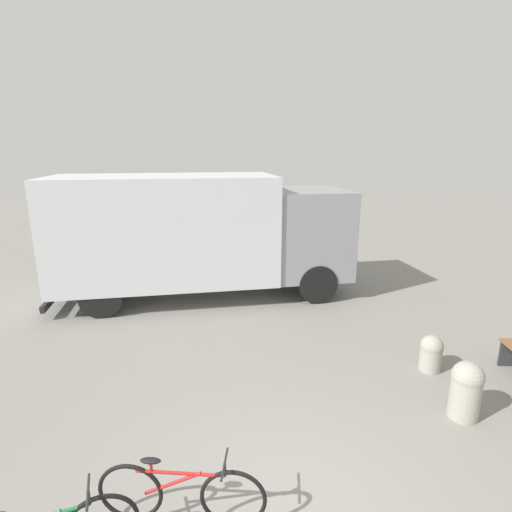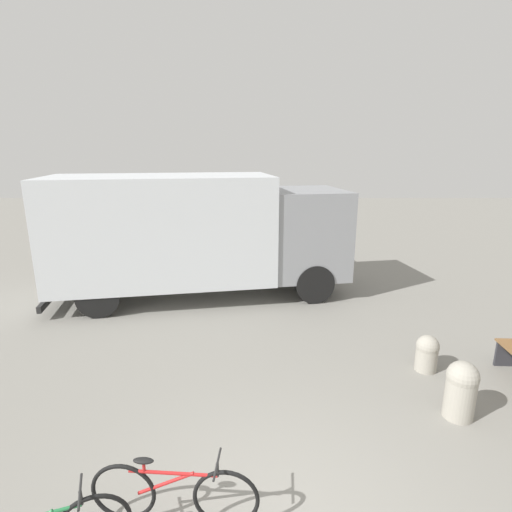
% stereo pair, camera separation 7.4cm
% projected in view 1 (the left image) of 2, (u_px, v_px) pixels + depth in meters
% --- Properties ---
extents(delivery_truck, '(8.00, 3.70, 3.24)m').
position_uv_depth(delivery_truck, '(198.00, 231.00, 10.53)').
color(delivery_truck, silver).
rests_on(delivery_truck, ground).
extents(bicycle_middle, '(1.80, 0.44, 0.80)m').
position_uv_depth(bicycle_middle, '(179.00, 494.00, 4.18)').
color(bicycle_middle, black).
rests_on(bicycle_middle, ground).
extents(bollard_near_bench, '(0.45, 0.45, 0.90)m').
position_uv_depth(bollard_near_bench, '(464.00, 387.00, 5.88)').
color(bollard_near_bench, '#9E998C').
rests_on(bollard_near_bench, ground).
extents(bollard_far_bench, '(0.40, 0.40, 0.67)m').
position_uv_depth(bollard_far_bench, '(429.00, 352.00, 7.18)').
color(bollard_far_bench, '#9E998C').
rests_on(bollard_far_bench, ground).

